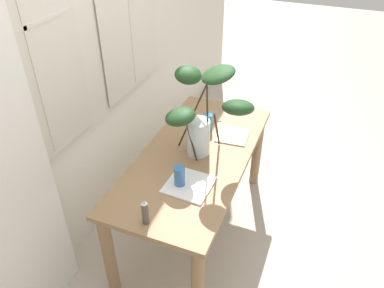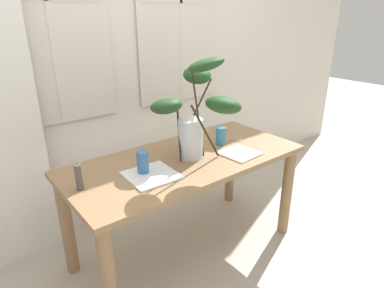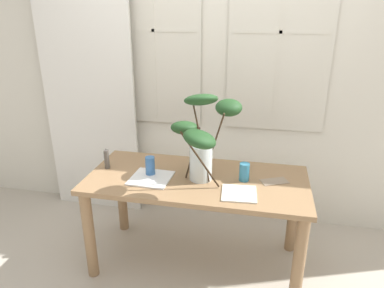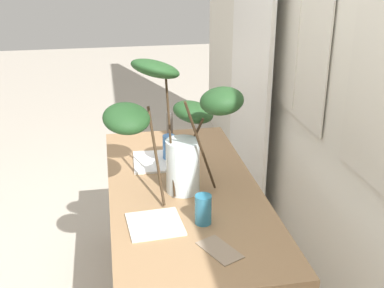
{
  "view_description": "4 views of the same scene",
  "coord_description": "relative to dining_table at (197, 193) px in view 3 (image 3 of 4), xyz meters",
  "views": [
    {
      "loc": [
        -1.96,
        -0.76,
        2.29
      ],
      "look_at": [
        -0.03,
        0.01,
        0.83
      ],
      "focal_mm": 35.43,
      "sensor_mm": 36.0,
      "label": 1
    },
    {
      "loc": [
        -1.19,
        -1.56,
        1.61
      ],
      "look_at": [
        0.01,
        -0.05,
        0.83
      ],
      "focal_mm": 31.16,
      "sensor_mm": 36.0,
      "label": 2
    },
    {
      "loc": [
        0.43,
        -2.21,
        1.86
      ],
      "look_at": [
        -0.03,
        -0.0,
        0.98
      ],
      "focal_mm": 33.08,
      "sensor_mm": 36.0,
      "label": 3
    },
    {
      "loc": [
        2.11,
        -0.33,
        1.84
      ],
      "look_at": [
        0.07,
        0.03,
        0.98
      ],
      "focal_mm": 46.65,
      "sensor_mm": 36.0,
      "label": 4
    }
  ],
  "objects": [
    {
      "name": "drinking_glass_blue_left",
      "position": [
        -0.33,
        -0.03,
        0.2
      ],
      "size": [
        0.07,
        0.07,
        0.14
      ],
      "primitive_type": "cylinder",
      "color": "#386BAD",
      "rests_on": "dining_table"
    },
    {
      "name": "plate_square_right",
      "position": [
        0.31,
        -0.17,
        0.13
      ],
      "size": [
        0.24,
        0.24,
        0.01
      ],
      "primitive_type": "cube",
      "rotation": [
        0.0,
        0.0,
        0.08
      ],
      "color": "silver",
      "rests_on": "dining_table"
    },
    {
      "name": "ground",
      "position": [
        0.0,
        0.0,
        -0.6
      ],
      "size": [
        14.0,
        14.0,
        0.0
      ],
      "primitive_type": "plane",
      "color": "#B7AD9E"
    },
    {
      "name": "pillar_candle",
      "position": [
        -0.69,
        0.02,
        0.2
      ],
      "size": [
        0.04,
        0.04,
        0.16
      ],
      "color": "#514C47",
      "rests_on": "dining_table"
    },
    {
      "name": "drinking_glass_blue_right",
      "position": [
        0.33,
        0.03,
        0.19
      ],
      "size": [
        0.07,
        0.07,
        0.13
      ],
      "primitive_type": "cylinder",
      "color": "teal",
      "rests_on": "dining_table"
    },
    {
      "name": "napkin_folded",
      "position": [
        0.54,
        0.05,
        0.13
      ],
      "size": [
        0.21,
        0.17,
        0.0
      ],
      "primitive_type": "cube",
      "rotation": [
        0.0,
        0.0,
        0.44
      ],
      "color": "gray",
      "rests_on": "dining_table"
    },
    {
      "name": "plate_square_left",
      "position": [
        -0.31,
        -0.08,
        0.13
      ],
      "size": [
        0.29,
        0.29,
        0.01
      ],
      "primitive_type": "cube",
      "rotation": [
        0.0,
        0.0,
        -0.04
      ],
      "color": "white",
      "rests_on": "dining_table"
    },
    {
      "name": "curtain_sheer_side",
      "position": [
        -1.11,
        0.64,
        0.65
      ],
      "size": [
        0.86,
        0.03,
        2.49
      ],
      "primitive_type": "cube",
      "color": "white",
      "rests_on": "ground"
    },
    {
      "name": "back_wall_with_windows",
      "position": [
        -0.0,
        0.8,
        0.88
      ],
      "size": [
        5.9,
        0.14,
        2.94
      ],
      "color": "silver",
      "rests_on": "ground"
    },
    {
      "name": "vase_with_branches",
      "position": [
        0.05,
        -0.04,
        0.46
      ],
      "size": [
        0.56,
        0.64,
        0.67
      ],
      "color": "silver",
      "rests_on": "dining_table"
    },
    {
      "name": "dining_table",
      "position": [
        0.0,
        0.0,
        0.0
      ],
      "size": [
        1.56,
        0.72,
        0.72
      ],
      "color": "#93704C",
      "rests_on": "ground"
    }
  ]
}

